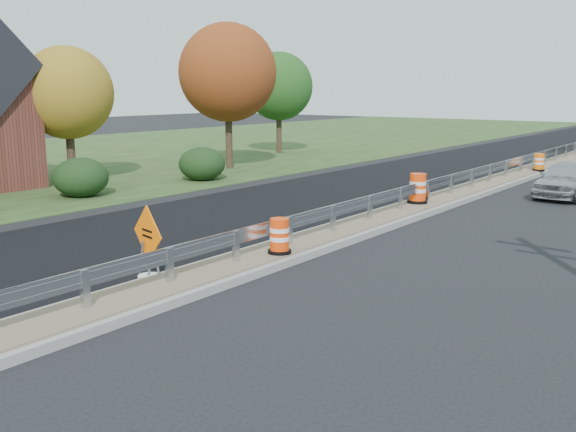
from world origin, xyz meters
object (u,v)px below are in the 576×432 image
Objects in this scene: barrel_median_far at (539,162)px; barrel_median_near at (280,237)px; caution_sign at (149,263)px; barrel_median_mid at (418,189)px; car_silver at (566,179)px.

barrel_median_near is at bearing -90.56° from barrel_median_far.
caution_sign reaches higher than barrel_median_far.
barrel_median_near is 8.25m from barrel_median_mid.
caution_sign reaches higher than barrel_median_near.
car_silver is (2.67, -5.78, 0.07)m from barrel_median_far.
barrel_median_far is at bearing 114.74° from car_silver.
barrel_median_near is at bearing -101.61° from car_silver.
barrel_median_mid is 6.71m from car_silver.
car_silver is (4.12, 16.99, 0.27)m from caution_sign.
barrel_median_far is 0.20× the size of car_silver.
barrel_median_mid reaches higher than barrel_median_near.
caution_sign is 3.19m from barrel_median_near.
caution_sign is at bearing -103.73° from car_silver.
caution_sign is 2.04× the size of barrel_median_far.
caution_sign is 1.65× the size of barrel_median_mid.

